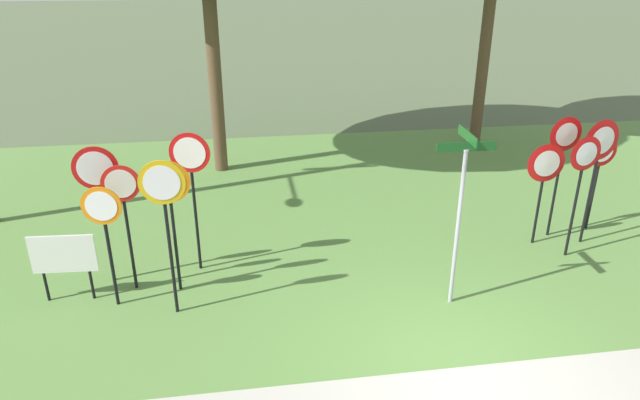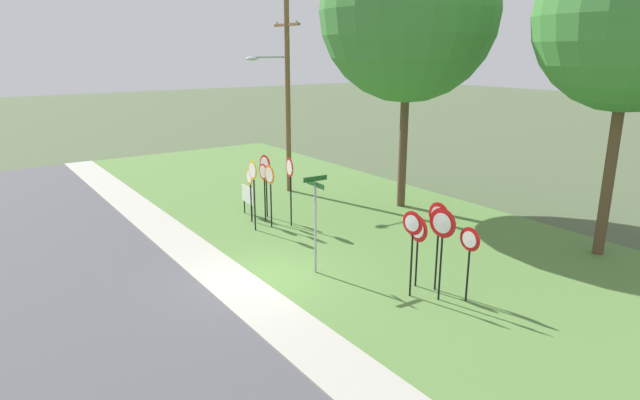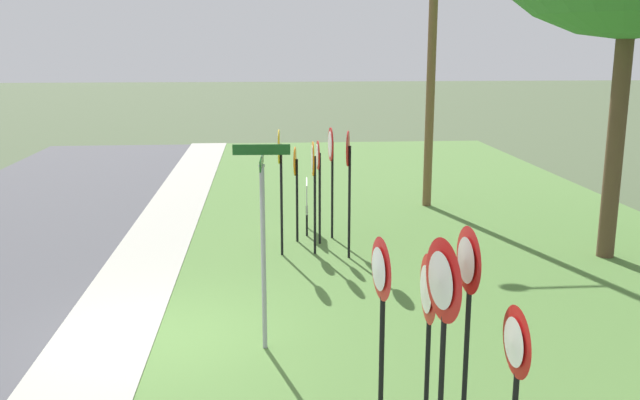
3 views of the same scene
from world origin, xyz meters
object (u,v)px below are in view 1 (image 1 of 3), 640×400
Objects in this scene: street_name_post at (460,206)px; stop_sign_near_left at (191,172)px; stop_sign_far_center at (104,222)px; yield_sign_near_left at (583,169)px; stop_sign_center_tall at (165,205)px; stop_sign_near_right at (124,202)px; yield_sign_near_right at (564,149)px; notice_board at (64,258)px; stop_sign_far_left at (170,199)px; yield_sign_center at (600,152)px; stop_sign_far_right at (98,185)px; yield_sign_far_right at (601,161)px; yield_sign_far_left at (545,171)px.

stop_sign_near_left is at bearing 160.31° from street_name_post.
street_name_post is (5.74, -0.75, 0.24)m from stop_sign_far_center.
stop_sign_center_tall is at bearing 178.36° from yield_sign_near_left.
street_name_post is at bearing -0.70° from stop_sign_far_center.
stop_sign_near_right is 8.56m from yield_sign_near_right.
street_name_post is 6.73m from notice_board.
yield_sign_center is (8.23, 0.63, 0.21)m from stop_sign_far_left.
street_name_post reaches higher than stop_sign_far_left.
stop_sign_near_left is at bearing 66.36° from stop_sign_far_left.
yield_sign_near_left is 0.81× the size of street_name_post.
yield_sign_center is at bearing 5.77° from stop_sign_far_left.
stop_sign_center_tall is at bearing -46.31° from stop_sign_far_right.
yield_sign_far_right is at bearing 32.10° from street_name_post.
yield_sign_far_right is (8.72, 1.92, -0.41)m from stop_sign_center_tall.
stop_sign_near_right is at bearing 14.05° from notice_board.
yield_sign_near_left is at bearing -151.84° from yield_sign_center.
yield_sign_near_left is (7.61, 0.14, 0.06)m from stop_sign_far_left.
stop_sign_far_left reaches higher than yield_sign_far_right.
notice_board is (-1.87, 0.69, -1.16)m from stop_sign_center_tall.
yield_sign_far_left is 1.75× the size of notice_board.
stop_sign_far_left is 2.11m from notice_board.
yield_sign_near_left is at bearing -137.81° from yield_sign_far_right.
stop_sign_far_left is 0.94× the size of yield_sign_near_right.
yield_sign_far_left is at bearing 115.17° from yield_sign_near_left.
stop_sign_far_left is 1.12× the size of stop_sign_far_center.
stop_sign_near_right reaches higher than yield_sign_far_left.
stop_sign_far_left is 7.25m from yield_sign_far_left.
yield_sign_center is at bearing 28.33° from street_name_post.
stop_sign_far_right is at bearing -161.63° from stop_sign_near_left.
yield_sign_near_right is at bearing 15.61° from stop_sign_far_center.
yield_sign_far_right is (8.39, 0.50, -0.41)m from stop_sign_near_left.
stop_sign_far_center is 0.81× the size of stop_sign_center_tall.
stop_sign_far_left is at bearing 174.72° from yield_sign_center.
stop_sign_near_left reaches higher than stop_sign_far_center.
stop_sign_far_left is 1.98× the size of notice_board.
yield_sign_center reaches higher than yield_sign_near_right.
stop_sign_near_right reaches higher than stop_sign_far_center.
street_name_post is (-2.91, -1.22, -0.03)m from yield_sign_near_left.
stop_sign_far_left is 7.61m from yield_sign_near_left.
yield_sign_near_left is at bearing 2.47° from stop_sign_far_left.
stop_sign_center_tall reaches higher than stop_sign_far_right.
stop_sign_far_center is at bearing -172.49° from yield_sign_far_right.
stop_sign_far_right is at bearing 167.64° from street_name_post.
stop_sign_far_center is 5.79m from street_name_post.
yield_sign_near_right is at bearing 9.05° from stop_sign_far_left.
stop_sign_center_tall is 7.91m from yield_sign_near_right.
yield_sign_far_right is at bearing 15.66° from stop_sign_far_center.
stop_sign_near_right is 8.03m from yield_sign_far_left.
notice_board is at bearing 166.66° from stop_sign_far_center.
stop_sign_center_tall is 7.37m from yield_sign_far_left.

